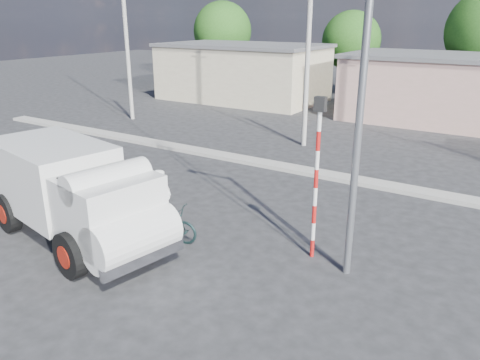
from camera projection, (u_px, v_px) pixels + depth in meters
The scene contains 9 objects.
ground_plane at pixel (186, 248), 13.22m from camera, with size 120.00×120.00×0.00m, color #252528.
median at pixel (306, 171), 19.56m from camera, with size 40.00×0.80×0.16m, color #99968E.
truck at pixel (75, 192), 13.19m from camera, with size 6.92×3.60×2.72m.
bicycle at pixel (164, 222), 13.56m from camera, with size 0.73×2.10×1.10m, color #172A2A.
cyclist at pixel (163, 210), 13.43m from camera, with size 0.68×0.44×1.86m, color white.
traffic_pole at pixel (317, 166), 11.93m from camera, with size 0.28×0.18×4.36m.
streetlight at pixel (356, 75), 10.43m from camera, with size 2.34×0.22×9.00m.
building_row at pixel (418, 84), 29.45m from camera, with size 37.80×7.30×4.44m.
utility_poles at pixel (421, 70), 19.76m from camera, with size 35.40×0.24×8.00m.
Camera 1 is at (7.67, -9.14, 6.21)m, focal length 35.00 mm.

